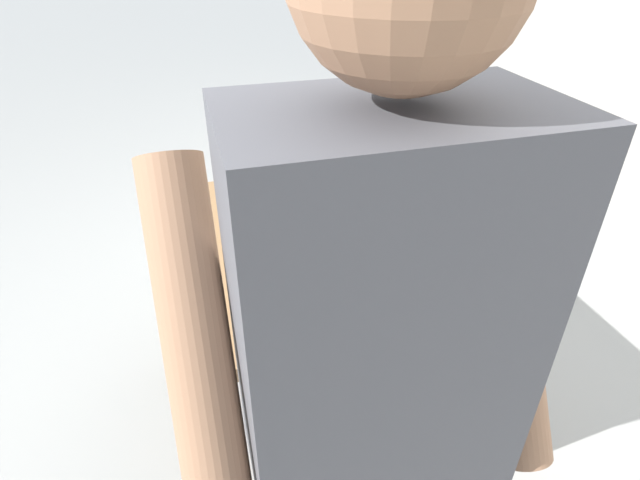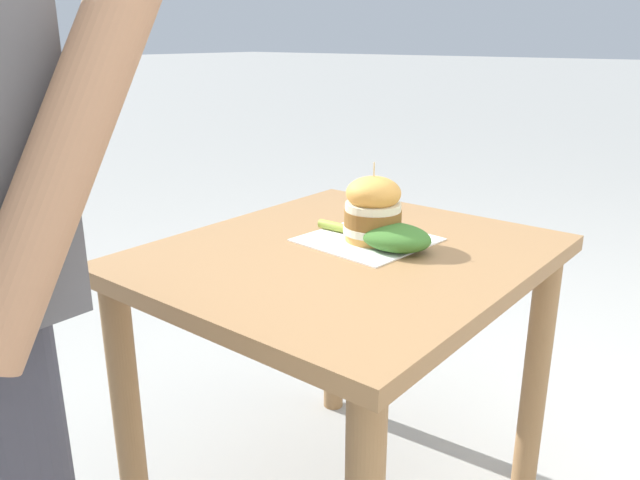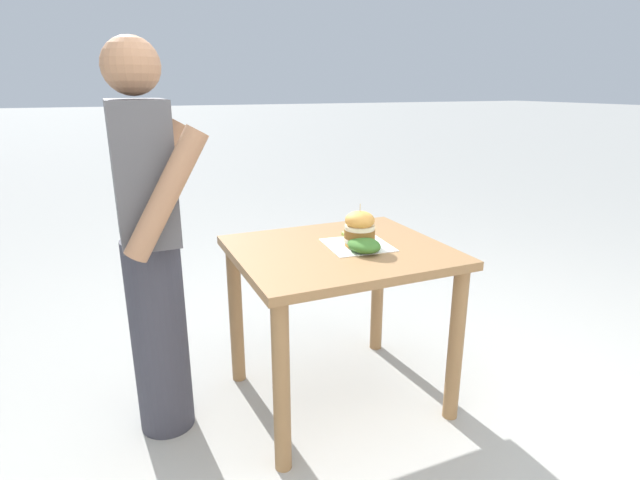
% 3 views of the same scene
% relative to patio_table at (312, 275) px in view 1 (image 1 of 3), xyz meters
% --- Properties ---
extents(ground_plane, '(80.00, 80.00, 0.00)m').
position_rel_patio_table_xyz_m(ground_plane, '(0.00, 0.00, -0.65)').
color(ground_plane, '#9E9E99').
extents(patio_table, '(0.83, 0.96, 0.79)m').
position_rel_patio_table_xyz_m(patio_table, '(0.00, 0.00, 0.00)').
color(patio_table, olive).
rests_on(patio_table, ground).
extents(serving_paper, '(0.31, 0.31, 0.00)m').
position_rel_patio_table_xyz_m(serving_paper, '(0.00, -0.09, 0.15)').
color(serving_paper, white).
rests_on(serving_paper, patio_table).
extents(sandwich, '(0.15, 0.15, 0.20)m').
position_rel_patio_table_xyz_m(sandwich, '(-0.01, -0.09, 0.23)').
color(sandwich, gold).
rests_on(sandwich, serving_paper).
extents(pickle_spear, '(0.10, 0.03, 0.02)m').
position_rel_patio_table_xyz_m(pickle_spear, '(0.11, -0.10, 0.16)').
color(pickle_spear, '#8EA83D').
rests_on(pickle_spear, serving_paper).
extents(side_salad, '(0.18, 0.14, 0.06)m').
position_rel_patio_table_xyz_m(side_salad, '(-0.09, -0.07, 0.18)').
color(side_salad, '#386B28').
rests_on(side_salad, patio_table).
extents(diner_across_table, '(0.55, 0.35, 1.69)m').
position_rel_patio_table_xyz_m(diner_across_table, '(0.12, 0.81, 0.24)').
color(diner_across_table, '#33333D').
rests_on(diner_across_table, ground).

